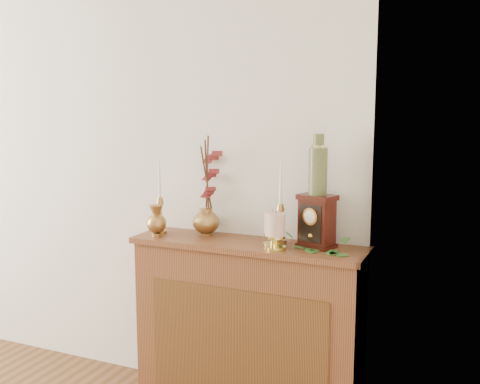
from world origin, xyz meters
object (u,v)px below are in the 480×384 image
at_px(candlestick_left, 160,209).
at_px(bud_vase, 156,221).
at_px(mantel_clock, 317,222).
at_px(ginger_jar, 210,190).
at_px(ceramic_vase, 318,168).
at_px(candlestick_center, 280,217).

xyz_separation_m(candlestick_left, bud_vase, (0.02, -0.07, -0.05)).
xyz_separation_m(bud_vase, mantel_clock, (0.85, 0.12, 0.05)).
distance_m(candlestick_left, bud_vase, 0.09).
height_order(ginger_jar, mantel_clock, ginger_jar).
xyz_separation_m(candlestick_left, ceramic_vase, (0.87, 0.05, 0.26)).
distance_m(bud_vase, ceramic_vase, 0.92).
xyz_separation_m(mantel_clock, ceramic_vase, (0.00, 0.00, 0.27)).
bearing_deg(ginger_jar, bud_vase, -141.10).
bearing_deg(candlestick_center, bud_vase, -168.49).
distance_m(candlestick_center, bud_vase, 0.67).
relative_size(ginger_jar, mantel_clock, 2.06).
bearing_deg(ginger_jar, candlestick_center, -7.00).
bearing_deg(bud_vase, candlestick_left, 105.76).
bearing_deg(bud_vase, mantel_clock, 8.16).
relative_size(bud_vase, mantel_clock, 0.65).
bearing_deg(ceramic_vase, ginger_jar, 174.34).
height_order(candlestick_left, mantel_clock, candlestick_left).
distance_m(candlestick_left, ceramic_vase, 0.91).
bearing_deg(ginger_jar, ceramic_vase, -5.66).
bearing_deg(ceramic_vase, candlestick_center, 177.28).
xyz_separation_m(candlestick_left, ginger_jar, (0.25, 0.11, 0.11)).
relative_size(candlestick_left, ginger_jar, 0.76).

